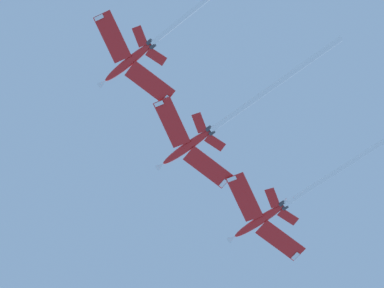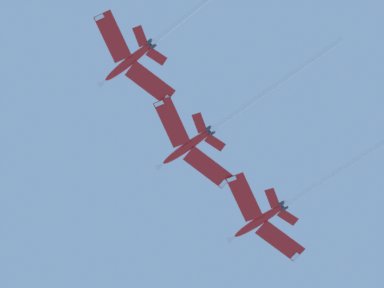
# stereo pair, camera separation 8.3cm
# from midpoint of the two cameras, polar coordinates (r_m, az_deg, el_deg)

# --- Properties ---
(jet_inner_left) EXTENTS (19.49, 36.57, 14.76)m
(jet_inner_left) POSITION_cam_midpoint_polar(r_m,az_deg,el_deg) (161.27, -2.52, 6.34)
(jet_inner_left) COLOR red
(jet_centre) EXTENTS (20.02, 38.62, 15.82)m
(jet_centre) POSITION_cam_midpoint_polar(r_m,az_deg,el_deg) (162.16, 1.65, 1.19)
(jet_centre) COLOR red
(jet_inner_right) EXTENTS (19.41, 34.66, 14.33)m
(jet_inner_right) POSITION_cam_midpoint_polar(r_m,az_deg,el_deg) (165.43, 5.73, -3.89)
(jet_inner_right) COLOR red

